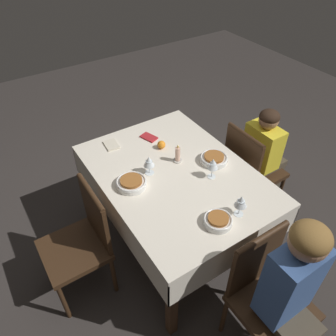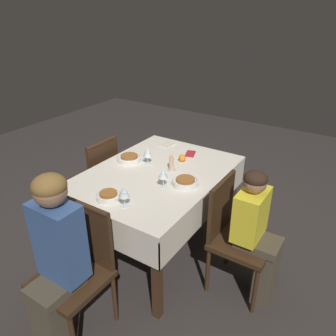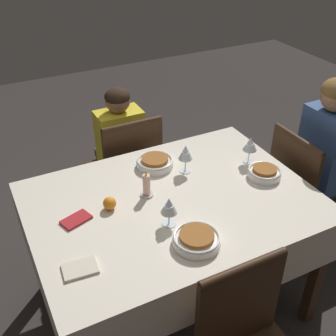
% 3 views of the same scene
% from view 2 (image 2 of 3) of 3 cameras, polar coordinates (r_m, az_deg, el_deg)
% --- Properties ---
extents(ground_plane, '(8.00, 8.00, 0.00)m').
position_cam_2_polar(ground_plane, '(3.18, -1.88, -13.25)').
color(ground_plane, '#332D2B').
extents(dining_table, '(1.42, 1.04, 0.78)m').
position_cam_2_polar(dining_table, '(2.80, -2.08, -2.38)').
color(dining_table, silver).
rests_on(dining_table, ground_plane).
extents(chair_west, '(0.43, 0.43, 0.91)m').
position_cam_2_polar(chair_west, '(2.32, -15.38, -15.95)').
color(chair_west, '#382314').
rests_on(chair_west, ground_plane).
extents(chair_south, '(0.43, 0.43, 0.91)m').
position_cam_2_polar(chair_south, '(2.56, 11.50, -10.74)').
color(chair_south, '#382314').
rests_on(chair_south, ground_plane).
extents(chair_north, '(0.43, 0.43, 0.91)m').
position_cam_2_polar(chair_north, '(3.34, -12.45, -1.48)').
color(chair_north, '#382314').
rests_on(chair_north, ground_plane).
extents(person_adult_denim, '(0.34, 0.30, 1.22)m').
position_cam_2_polar(person_adult_denim, '(2.13, -19.09, -14.37)').
color(person_adult_denim, '#4C4233').
rests_on(person_adult_denim, ground_plane).
extents(person_child_yellow, '(0.30, 0.33, 1.04)m').
position_cam_2_polar(person_child_yellow, '(2.49, 15.26, -10.62)').
color(person_child_yellow, '#4C4233').
rests_on(person_child_yellow, ground_plane).
extents(bowl_west, '(0.18, 0.18, 0.06)m').
position_cam_2_polar(bowl_west, '(2.41, -10.32, -4.76)').
color(bowl_west, white).
rests_on(bowl_west, dining_table).
extents(wine_glass_west, '(0.08, 0.08, 0.16)m').
position_cam_2_polar(wine_glass_west, '(2.26, -7.69, -4.21)').
color(wine_glass_west, white).
rests_on(wine_glass_west, dining_table).
extents(bowl_south, '(0.21, 0.21, 0.06)m').
position_cam_2_polar(bowl_south, '(2.55, 3.05, -2.39)').
color(bowl_south, white).
rests_on(bowl_south, dining_table).
extents(wine_glass_south, '(0.08, 0.08, 0.17)m').
position_cam_2_polar(wine_glass_south, '(2.47, -0.83, -0.98)').
color(wine_glass_south, white).
rests_on(wine_glass_south, dining_table).
extents(bowl_north, '(0.21, 0.21, 0.06)m').
position_cam_2_polar(bowl_north, '(2.96, -6.76, 1.72)').
color(bowl_north, white).
rests_on(bowl_north, dining_table).
extents(wine_glass_north, '(0.08, 0.08, 0.15)m').
position_cam_2_polar(wine_glass_north, '(2.87, -3.58, 2.67)').
color(wine_glass_north, white).
rests_on(wine_glass_north, dining_table).
extents(candle_centerpiece, '(0.07, 0.07, 0.15)m').
position_cam_2_polar(candle_centerpiece, '(2.76, 0.61, 0.62)').
color(candle_centerpiece, beige).
rests_on(candle_centerpiece, dining_table).
extents(orange_fruit, '(0.07, 0.07, 0.07)m').
position_cam_2_polar(orange_fruit, '(2.94, 2.48, 1.76)').
color(orange_fruit, orange).
rests_on(orange_fruit, dining_table).
extents(napkin_red_folded, '(0.15, 0.11, 0.01)m').
position_cam_2_polar(napkin_red_folded, '(3.29, -0.10, 4.10)').
color(napkin_red_folded, beige).
rests_on(napkin_red_folded, dining_table).
extents(napkin_spare_side, '(0.16, 0.12, 0.01)m').
position_cam_2_polar(napkin_spare_side, '(3.09, 3.91, 2.49)').
color(napkin_spare_side, '#AD2328').
rests_on(napkin_spare_side, dining_table).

